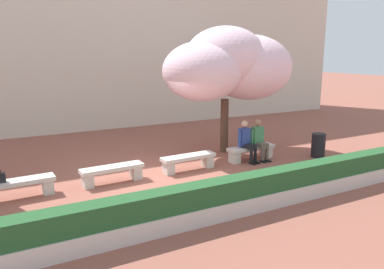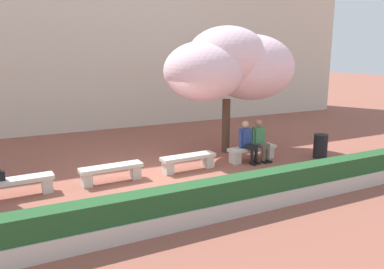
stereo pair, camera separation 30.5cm
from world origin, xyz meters
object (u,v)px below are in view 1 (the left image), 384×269
(stone_bench_west_end, at_px, (18,186))
(cherry_tree_main, at_px, (229,66))
(stone_bench_center, at_px, (188,160))
(stone_bench_near_east, at_px, (251,151))
(person_seated_left, at_px, (246,140))
(person_seated_right, at_px, (259,138))
(trash_bin, at_px, (318,145))
(stone_bench_near_west, at_px, (112,172))

(stone_bench_west_end, bearing_deg, cherry_tree_main, 10.52)
(stone_bench_center, relative_size, stone_bench_near_east, 1.00)
(person_seated_left, distance_m, cherry_tree_main, 2.58)
(stone_bench_near_east, height_order, person_seated_right, person_seated_right)
(trash_bin, bearing_deg, cherry_tree_main, 137.77)
(stone_bench_near_west, relative_size, person_seated_right, 1.29)
(stone_bench_west_end, relative_size, stone_bench_near_west, 1.00)
(stone_bench_near_east, height_order, person_seated_left, person_seated_left)
(stone_bench_center, xyz_separation_m, person_seated_left, (2.01, -0.05, 0.40))
(person_seated_left, bearing_deg, stone_bench_west_end, 179.54)
(stone_bench_west_end, xyz_separation_m, person_seated_left, (6.51, -0.05, 0.40))
(stone_bench_near_west, bearing_deg, cherry_tree_main, 15.63)
(stone_bench_center, height_order, cherry_tree_main, cherry_tree_main)
(stone_bench_near_east, bearing_deg, trash_bin, -19.63)
(stone_bench_near_west, distance_m, stone_bench_center, 2.25)
(person_seated_right, height_order, cherry_tree_main, cherry_tree_main)
(stone_bench_near_west, distance_m, person_seated_left, 4.28)
(person_seated_left, height_order, trash_bin, person_seated_left)
(stone_bench_near_west, xyz_separation_m, stone_bench_near_east, (4.50, 0.00, 0.00))
(stone_bench_near_east, xyz_separation_m, person_seated_left, (-0.24, -0.05, 0.40))
(person_seated_left, height_order, person_seated_right, same)
(stone_bench_near_east, bearing_deg, person_seated_right, -11.89)
(stone_bench_near_west, height_order, stone_bench_center, same)
(stone_bench_west_end, bearing_deg, person_seated_left, -0.46)
(person_seated_left, xyz_separation_m, person_seated_right, (0.49, -0.00, 0.00))
(stone_bench_west_end, xyz_separation_m, stone_bench_center, (4.50, 0.00, 0.00))
(stone_bench_near_west, relative_size, stone_bench_center, 1.00)
(cherry_tree_main, bearing_deg, person_seated_left, -97.52)
(stone_bench_near_east, height_order, cherry_tree_main, cherry_tree_main)
(stone_bench_center, height_order, person_seated_right, person_seated_right)
(person_seated_right, bearing_deg, stone_bench_center, 178.78)
(stone_bench_west_end, bearing_deg, person_seated_right, -0.44)
(stone_bench_near_west, height_order, stone_bench_near_east, same)
(stone_bench_west_end, relative_size, trash_bin, 2.13)
(stone_bench_near_east, distance_m, cherry_tree_main, 2.91)
(stone_bench_near_west, bearing_deg, stone_bench_center, 0.00)
(cherry_tree_main, xyz_separation_m, trash_bin, (2.21, -2.00, -2.54))
(stone_bench_near_west, xyz_separation_m, trash_bin, (6.64, -0.76, 0.09))
(stone_bench_near_west, relative_size, trash_bin, 2.13)
(person_seated_right, xyz_separation_m, trash_bin, (1.88, -0.71, -0.31))
(cherry_tree_main, relative_size, trash_bin, 5.88)
(person_seated_right, bearing_deg, trash_bin, -20.62)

